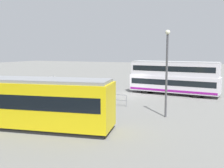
{
  "coord_description": "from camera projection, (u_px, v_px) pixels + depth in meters",
  "views": [
    {
      "loc": [
        -9.57,
        27.72,
        5.07
      ],
      "look_at": [
        -0.15,
        5.79,
        1.98
      ],
      "focal_mm": 41.14,
      "sensor_mm": 36.0,
      "label": 1
    }
  ],
  "objects": [
    {
      "name": "double_decker_bus",
      "position": [
        174.0,
        78.0,
        29.8
      ],
      "size": [
        10.35,
        3.42,
        3.87
      ],
      "color": "silver",
      "rests_on": "ground"
    },
    {
      "name": "pedestrian_crossing",
      "position": [
        107.0,
        103.0,
        20.02
      ],
      "size": [
        0.41,
        0.41,
        1.81
      ],
      "color": "#33384C",
      "rests_on": "ground"
    },
    {
      "name": "street_lamp",
      "position": [
        167.0,
        67.0,
        19.32
      ],
      "size": [
        0.36,
        0.36,
        6.63
      ],
      "color": "#4C4C51",
      "rests_on": "ground"
    },
    {
      "name": "ground_plane",
      "position": [
        131.0,
        95.0,
        29.65
      ],
      "size": [
        160.0,
        160.0,
        0.0
      ],
      "primitive_type": "plane",
      "color": "slate"
    },
    {
      "name": "info_sign",
      "position": [
        53.0,
        83.0,
        26.73
      ],
      "size": [
        1.05,
        0.22,
        2.51
      ],
      "color": "slate",
      "rests_on": "ground"
    },
    {
      "name": "pedestrian_near_railing",
      "position": [
        83.0,
        91.0,
        26.59
      ],
      "size": [
        0.4,
        0.4,
        1.59
      ],
      "color": "#4C3F2D",
      "rests_on": "ground"
    },
    {
      "name": "tram_yellow",
      "position": [
        1.0,
        101.0,
        17.39
      ],
      "size": [
        15.55,
        5.36,
        3.3
      ],
      "color": "yellow",
      "rests_on": "ground"
    },
    {
      "name": "pedestrian_railing",
      "position": [
        97.0,
        96.0,
        24.78
      ],
      "size": [
        6.34,
        0.44,
        1.08
      ],
      "color": "gray",
      "rests_on": "ground"
    }
  ]
}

